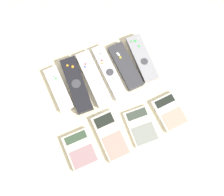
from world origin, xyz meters
name	(u,v)px	position (x,y,z in m)	size (l,w,h in m)	color
ground_plane	(115,106)	(0.00, 0.00, 0.00)	(3.00, 3.00, 0.00)	beige
remote_0	(59,89)	(-0.16, 0.13, 0.01)	(0.05, 0.16, 0.02)	white
remote_1	(76,85)	(-0.09, 0.12, 0.01)	(0.06, 0.20, 0.03)	black
remote_2	(94,78)	(-0.03, 0.12, 0.01)	(0.06, 0.21, 0.02)	#B7B7BC
remote_3	(109,72)	(0.03, 0.12, 0.01)	(0.05, 0.21, 0.02)	silver
remote_4	(125,66)	(0.09, 0.12, 0.01)	(0.07, 0.18, 0.02)	#333338
remote_5	(142,58)	(0.15, 0.12, 0.01)	(0.06, 0.18, 0.03)	gray
calculator_0	(80,149)	(-0.16, -0.09, 0.01)	(0.09, 0.12, 0.02)	beige
calculator_1	(111,136)	(-0.05, -0.09, 0.01)	(0.08, 0.16, 0.02)	beige
calculator_2	(141,126)	(0.05, -0.10, 0.01)	(0.09, 0.13, 0.01)	beige
calculator_3	(170,112)	(0.16, -0.09, 0.01)	(0.09, 0.12, 0.02)	silver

